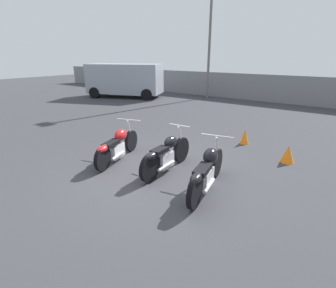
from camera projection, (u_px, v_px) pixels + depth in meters
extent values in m
plane|color=#38383D|center=(156.00, 175.00, 6.22)|extent=(60.00, 60.00, 0.00)
cube|color=gray|center=(285.00, 90.00, 15.00)|extent=(40.00, 0.04, 1.59)
cylinder|color=slate|center=(210.00, 30.00, 15.91)|extent=(0.16, 0.16, 8.25)
cylinder|color=black|center=(131.00, 141.00, 7.71)|extent=(0.27, 0.62, 0.62)
cylinder|color=black|center=(103.00, 159.00, 6.38)|extent=(0.27, 0.62, 0.62)
cube|color=silver|center=(117.00, 151.00, 6.99)|extent=(0.34, 0.57, 0.34)
ellipsoid|color=red|center=(121.00, 135.00, 7.09)|extent=(0.40, 0.56, 0.32)
cube|color=black|center=(111.00, 144.00, 6.67)|extent=(0.39, 0.61, 0.10)
ellipsoid|color=red|center=(103.00, 149.00, 6.35)|extent=(0.32, 0.48, 0.16)
cylinder|color=silver|center=(128.00, 120.00, 7.41)|extent=(0.71, 0.24, 0.04)
cylinder|color=silver|center=(130.00, 131.00, 7.56)|extent=(0.12, 0.25, 0.64)
cylinder|color=silver|center=(118.00, 156.00, 6.84)|extent=(0.23, 0.57, 0.07)
cylinder|color=black|center=(181.00, 150.00, 6.91)|extent=(0.14, 0.67, 0.67)
cylinder|color=black|center=(150.00, 168.00, 5.82)|extent=(0.14, 0.67, 0.67)
cube|color=silver|center=(165.00, 160.00, 6.32)|extent=(0.23, 0.51, 0.37)
ellipsoid|color=black|center=(171.00, 142.00, 6.38)|extent=(0.27, 0.46, 0.29)
cube|color=black|center=(160.00, 150.00, 6.03)|extent=(0.27, 0.49, 0.10)
ellipsoid|color=black|center=(151.00, 156.00, 5.77)|extent=(0.22, 0.45, 0.16)
cylinder|color=silver|center=(180.00, 126.00, 6.61)|extent=(0.59, 0.07, 0.04)
cylinder|color=silver|center=(180.00, 138.00, 6.76)|extent=(0.06, 0.26, 0.67)
cylinder|color=silver|center=(166.00, 166.00, 6.17)|extent=(0.11, 0.64, 0.07)
cylinder|color=black|center=(217.00, 163.00, 6.10)|extent=(0.22, 0.67, 0.66)
cylinder|color=black|center=(195.00, 192.00, 4.81)|extent=(0.22, 0.67, 0.66)
cube|color=silver|center=(206.00, 178.00, 5.40)|extent=(0.30, 0.57, 0.36)
ellipsoid|color=black|center=(210.00, 156.00, 5.49)|extent=(0.38, 0.49, 0.35)
cube|color=black|center=(203.00, 169.00, 5.08)|extent=(0.35, 0.61, 0.10)
ellipsoid|color=black|center=(196.00, 178.00, 4.77)|extent=(0.28, 0.47, 0.16)
cylinder|color=silver|center=(217.00, 136.00, 5.79)|extent=(0.72, 0.18, 0.04)
cylinder|color=silver|center=(217.00, 150.00, 5.95)|extent=(0.10, 0.26, 0.66)
cylinder|color=silver|center=(209.00, 186.00, 5.25)|extent=(0.19, 0.62, 0.07)
cube|color=#999EA8|center=(125.00, 79.00, 17.19)|extent=(5.14, 3.61, 1.85)
cube|color=black|center=(159.00, 73.00, 16.52)|extent=(0.70, 1.61, 0.55)
cylinder|color=black|center=(155.00, 91.00, 17.90)|extent=(0.73, 0.47, 0.70)
cylinder|color=black|center=(147.00, 95.00, 16.23)|extent=(0.73, 0.47, 0.70)
cylinder|color=black|center=(107.00, 89.00, 18.70)|extent=(0.73, 0.47, 0.70)
cylinder|color=black|center=(95.00, 93.00, 17.02)|extent=(0.73, 0.47, 0.70)
cone|color=orange|center=(245.00, 136.00, 8.34)|extent=(0.27, 0.27, 0.48)
cone|color=orange|center=(288.00, 154.00, 6.89)|extent=(0.35, 0.35, 0.46)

